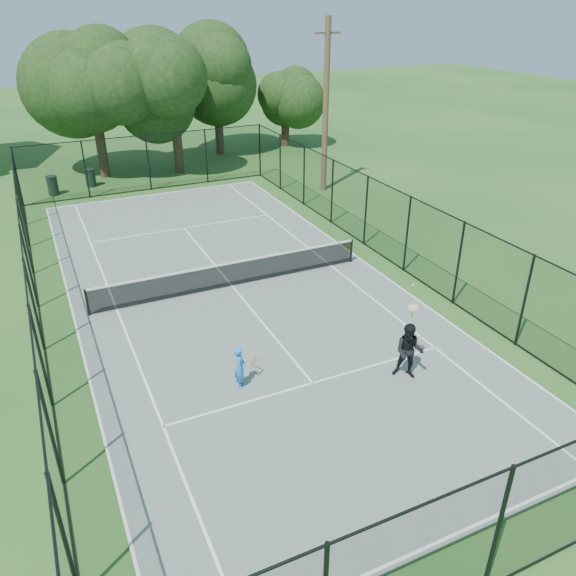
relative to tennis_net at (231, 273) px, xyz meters
name	(u,v)px	position (x,y,z in m)	size (l,w,h in m)	color
ground	(232,288)	(0.00, 0.00, -0.58)	(120.00, 120.00, 0.00)	#1E4C1A
tennis_court	(232,287)	(0.00, 0.00, -0.55)	(11.00, 24.00, 0.06)	slate
tennis_net	(231,273)	(0.00, 0.00, 0.00)	(10.08, 0.08, 0.95)	black
fence	(230,250)	(0.00, 0.00, 0.92)	(13.10, 26.10, 3.00)	black
tree_near_left	(92,87)	(-1.86, 16.72, 4.47)	(6.29, 6.29, 8.21)	#332114
tree_near_mid	(173,93)	(2.39, 15.83, 3.97)	(5.66, 5.66, 7.40)	#332114
tree_near_right	(216,79)	(6.12, 19.19, 4.21)	(5.47, 5.47, 7.55)	#332114
tree_far_right	(285,98)	(11.07, 19.35, 2.68)	(3.99, 3.99, 5.27)	#332114
trash_bin_left	(53,185)	(-4.92, 14.30, -0.06)	(0.58, 0.58, 1.02)	black
trash_bin_right	(91,177)	(-2.88, 15.05, -0.08)	(0.58, 0.58, 0.99)	black
utility_pole	(326,107)	(8.59, 9.00, 3.82)	(1.40, 0.30, 8.66)	#4C3823
player_blue	(240,367)	(-1.80, -5.67, 0.09)	(0.80, 0.52, 1.22)	#1C82EE
player_black	(409,351)	(2.50, -7.20, 0.30)	(1.00, 1.20, 2.46)	black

